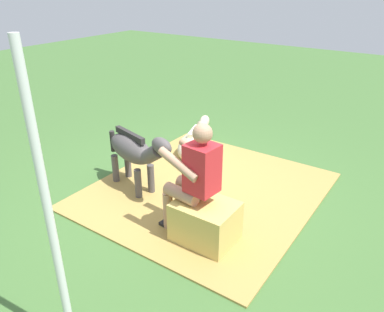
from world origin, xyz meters
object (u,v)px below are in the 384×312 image
at_px(pony_lying, 194,142).
at_px(tent_pole_left, 50,220).
at_px(hay_bale, 205,222).
at_px(person_seated, 193,176).
at_px(pony_standing, 135,151).

xyz_separation_m(pony_lying, tent_pole_left, (-1.22, 3.47, 0.99)).
bearing_deg(tent_pole_left, hay_bale, -95.17).
height_order(hay_bale, person_seated, person_seated).
bearing_deg(person_seated, hay_bale, 175.90).
bearing_deg(pony_standing, tent_pole_left, 119.89).
bearing_deg(person_seated, pony_standing, -17.79).
distance_m(hay_bale, person_seated, 0.54).
relative_size(person_seated, pony_lying, 1.00).
bearing_deg(hay_bale, pony_lying, -52.70).
height_order(person_seated, pony_lying, person_seated).
height_order(hay_bale, pony_standing, pony_standing).
bearing_deg(pony_lying, person_seated, 124.04).
xyz_separation_m(hay_bale, pony_standing, (1.34, -0.39, 0.34)).
distance_m(pony_lying, tent_pole_left, 3.81).
distance_m(hay_bale, pony_lying, 2.26).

